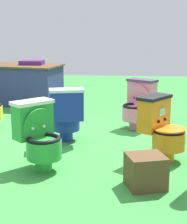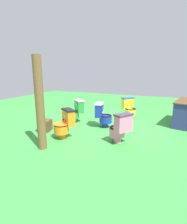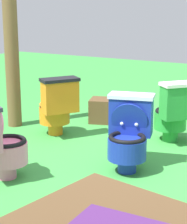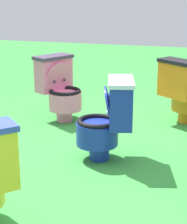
{
  "view_description": "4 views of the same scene",
  "coord_description": "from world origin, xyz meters",
  "px_view_note": "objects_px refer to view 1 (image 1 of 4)",
  "views": [
    {
      "loc": [
        0.85,
        -4.69,
        1.48
      ],
      "look_at": [
        0.43,
        -0.25,
        0.48
      ],
      "focal_mm": 60.56,
      "sensor_mm": 36.0,
      "label": 1
    },
    {
      "loc": [
        4.74,
        1.84,
        1.68
      ],
      "look_at": [
        0.44,
        -0.08,
        0.53
      ],
      "focal_mm": 28.07,
      "sensor_mm": 36.0,
      "label": 2
    },
    {
      "loc": [
        -1.55,
        3.68,
        1.63
      ],
      "look_at": [
        0.49,
        -0.06,
        0.5
      ],
      "focal_mm": 69.58,
      "sensor_mm": 36.0,
      "label": 3
    },
    {
      "loc": [
        -3.31,
        -0.8,
        1.51
      ],
      "look_at": [
        0.25,
        0.22,
        0.36
      ],
      "focal_mm": 67.46,
      "sensor_mm": 36.0,
      "label": 4
    }
  ],
  "objects_px": {
    "vendor_table": "(23,84)",
    "small_crate": "(146,171)",
    "toilet_green": "(39,135)",
    "toilet_pink": "(138,104)",
    "toilet_orange": "(162,128)",
    "toilet_blue": "(66,114)"
  },
  "relations": [
    {
      "from": "toilet_blue",
      "to": "toilet_orange",
      "type": "bearing_deg",
      "value": -39.24
    },
    {
      "from": "small_crate",
      "to": "toilet_blue",
      "type": "bearing_deg",
      "value": 125.78
    },
    {
      "from": "toilet_pink",
      "to": "toilet_blue",
      "type": "distance_m",
      "value": 1.24
    },
    {
      "from": "toilet_pink",
      "to": "toilet_orange",
      "type": "distance_m",
      "value": 1.37
    },
    {
      "from": "toilet_blue",
      "to": "toilet_green",
      "type": "xyz_separation_m",
      "value": [
        -0.13,
        -0.97,
        0.0
      ]
    },
    {
      "from": "toilet_orange",
      "to": "toilet_pink",
      "type": "bearing_deg",
      "value": -134.22
    },
    {
      "from": "toilet_pink",
      "to": "toilet_green",
      "type": "xyz_separation_m",
      "value": [
        -1.08,
        -1.77,
        0.0
      ]
    },
    {
      "from": "toilet_orange",
      "to": "vendor_table",
      "type": "distance_m",
      "value": 3.85
    },
    {
      "from": "toilet_blue",
      "to": "toilet_orange",
      "type": "height_order",
      "value": "same"
    },
    {
      "from": "toilet_orange",
      "to": "small_crate",
      "type": "distance_m",
      "value": 0.85
    },
    {
      "from": "toilet_green",
      "to": "toilet_orange",
      "type": "xyz_separation_m",
      "value": [
        1.32,
        0.42,
        -0.0
      ]
    },
    {
      "from": "toilet_blue",
      "to": "toilet_green",
      "type": "height_order",
      "value": "same"
    },
    {
      "from": "toilet_pink",
      "to": "small_crate",
      "type": "relative_size",
      "value": 2.11
    },
    {
      "from": "toilet_green",
      "to": "toilet_orange",
      "type": "distance_m",
      "value": 1.38
    },
    {
      "from": "vendor_table",
      "to": "small_crate",
      "type": "xyz_separation_m",
      "value": [
        2.23,
        -3.77,
        -0.23
      ]
    },
    {
      "from": "toilet_blue",
      "to": "toilet_green",
      "type": "bearing_deg",
      "value": -111.91
    },
    {
      "from": "toilet_blue",
      "to": "vendor_table",
      "type": "relative_size",
      "value": 0.45
    },
    {
      "from": "toilet_pink",
      "to": "small_crate",
      "type": "xyz_separation_m",
      "value": [
        0.03,
        -2.15,
        -0.22
      ]
    },
    {
      "from": "vendor_table",
      "to": "small_crate",
      "type": "bearing_deg",
      "value": -59.39
    },
    {
      "from": "toilet_green",
      "to": "small_crate",
      "type": "bearing_deg",
      "value": 114.38
    },
    {
      "from": "toilet_pink",
      "to": "toilet_orange",
      "type": "relative_size",
      "value": 1.0
    },
    {
      "from": "toilet_green",
      "to": "toilet_blue",
      "type": "bearing_deg",
      "value": -144.38
    }
  ]
}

